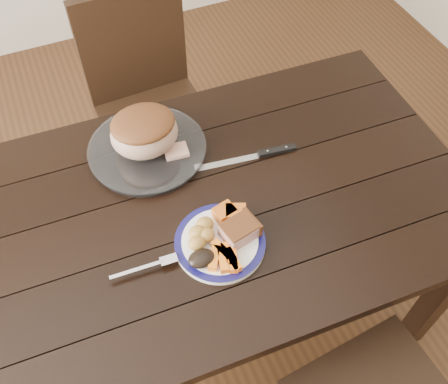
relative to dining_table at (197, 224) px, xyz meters
name	(u,v)px	position (x,y,z in m)	size (l,w,h in m)	color
ground	(204,313)	(0.00, 0.00, -0.66)	(4.00, 4.00, 0.00)	#472B16
dining_table	(197,224)	(0.00, 0.00, 0.00)	(1.63, 0.96, 0.75)	black
chair_far	(148,96)	(0.07, 0.74, -0.13)	(0.44, 0.45, 0.93)	black
dinner_plate	(220,243)	(0.02, -0.14, 0.10)	(0.24, 0.24, 0.02)	white
plate_rim	(220,241)	(0.02, -0.14, 0.11)	(0.24, 0.24, 0.02)	#100E48
serving_platter	(148,150)	(-0.06, 0.25, 0.10)	(0.35, 0.35, 0.02)	white
pork_slice	(239,231)	(0.07, -0.15, 0.13)	(0.09, 0.07, 0.04)	tan
roasted_potatoes	(201,233)	(-0.03, -0.11, 0.13)	(0.09, 0.09, 0.04)	gold
carrot_batons	(225,257)	(0.01, -0.20, 0.12)	(0.09, 0.11, 0.02)	orange
pumpkin_wedges	(230,213)	(0.07, -0.09, 0.13)	(0.09, 0.07, 0.04)	orange
dark_mushroom	(202,258)	(-0.05, -0.18, 0.13)	(0.07, 0.05, 0.03)	black
fork	(149,266)	(-0.18, -0.14, 0.11)	(0.18, 0.03, 0.00)	silver
roast_joint	(144,133)	(-0.06, 0.25, 0.18)	(0.20, 0.17, 0.13)	tan
cut_slice	(176,152)	(0.02, 0.19, 0.12)	(0.07, 0.06, 0.02)	tan
carving_knife	(265,154)	(0.26, 0.10, 0.10)	(0.32, 0.06, 0.01)	silver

